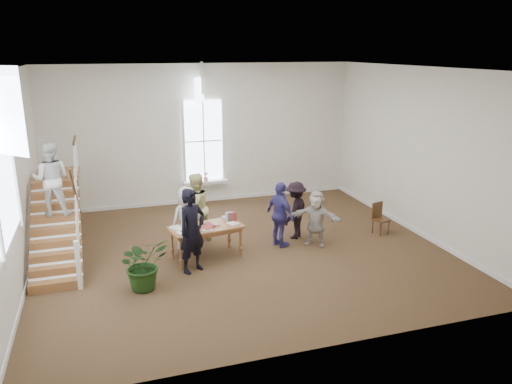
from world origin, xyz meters
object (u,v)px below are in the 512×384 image
object	(u,v)px
person_yellow	(195,208)
woman_cluster_b	(296,210)
elderly_woman	(187,219)
library_table	(205,230)
woman_cluster_a	(280,215)
police_officer	(192,231)
woman_cluster_c	(316,218)
floor_plant	(144,264)
side_chair	(379,217)

from	to	relation	value
person_yellow	woman_cluster_b	distance (m)	2.67
elderly_woman	library_table	bearing A→B (deg)	101.94
elderly_woman	woman_cluster_a	size ratio (longest dim) A/B	0.98
police_officer	woman_cluster_c	world-z (taller)	police_officer
police_officer	person_yellow	bearing A→B (deg)	47.08
person_yellow	woman_cluster_b	size ratio (longest dim) A/B	1.20
floor_plant	library_table	bearing A→B (deg)	37.20
floor_plant	side_chair	size ratio (longest dim) A/B	1.32
person_yellow	side_chair	distance (m)	5.07
woman_cluster_b	floor_plant	size ratio (longest dim) A/B	1.36
person_yellow	floor_plant	bearing A→B (deg)	26.61
person_yellow	woman_cluster_b	bearing A→B (deg)	139.93
library_table	woman_cluster_b	world-z (taller)	woman_cluster_b
library_table	elderly_woman	bearing A→B (deg)	107.76
woman_cluster_a	woman_cluster_b	world-z (taller)	woman_cluster_a
woman_cluster_c	side_chair	distance (m)	2.08
person_yellow	library_table	bearing A→B (deg)	61.79
police_officer	woman_cluster_c	bearing A→B (deg)	-19.73
library_table	police_officer	world-z (taller)	police_officer
person_yellow	woman_cluster_c	size ratio (longest dim) A/B	1.27
floor_plant	police_officer	bearing A→B (deg)	25.65
elderly_woman	woman_cluster_c	distance (m)	3.29
floor_plant	elderly_woman	bearing A→B (deg)	55.19
library_table	police_officer	bearing A→B (deg)	-133.55
woman_cluster_c	side_chair	bearing A→B (deg)	45.01
elderly_woman	side_chair	bearing A→B (deg)	159.90
library_table	elderly_woman	xyz separation A→B (m)	(-0.32, 0.61, 0.11)
library_table	side_chair	world-z (taller)	library_table
elderly_woman	woman_cluster_b	size ratio (longest dim) A/B	1.07
police_officer	woman_cluster_a	bearing A→B (deg)	-11.68
elderly_woman	person_yellow	world-z (taller)	person_yellow
police_officer	person_yellow	distance (m)	1.80
library_table	police_officer	xyz separation A→B (m)	(-0.42, -0.64, 0.25)
side_chair	woman_cluster_a	bearing A→B (deg)	166.25
police_officer	floor_plant	bearing A→B (deg)	175.61
police_officer	woman_cluster_b	distance (m)	3.28
library_table	woman_cluster_c	distance (m)	2.90
elderly_woman	woman_cluster_a	world-z (taller)	woman_cluster_a
library_table	woman_cluster_c	bearing A→B (deg)	-10.97
person_yellow	woman_cluster_c	bearing A→B (deg)	129.23
woman_cluster_a	woman_cluster_b	xyz separation A→B (m)	(0.60, 0.45, -0.08)
woman_cluster_a	side_chair	size ratio (longest dim) A/B	1.97
person_yellow	woman_cluster_a	bearing A→B (deg)	125.59
police_officer	elderly_woman	distance (m)	1.26
woman_cluster_a	side_chair	distance (m)	2.97
person_yellow	side_chair	size ratio (longest dim) A/B	2.15
woman_cluster_c	side_chair	size ratio (longest dim) A/B	1.68
elderly_woman	woman_cluster_b	bearing A→B (deg)	164.05
police_officer	woman_cluster_b	xyz separation A→B (m)	(3.02, 1.25, -0.20)
library_table	floor_plant	size ratio (longest dim) A/B	1.63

